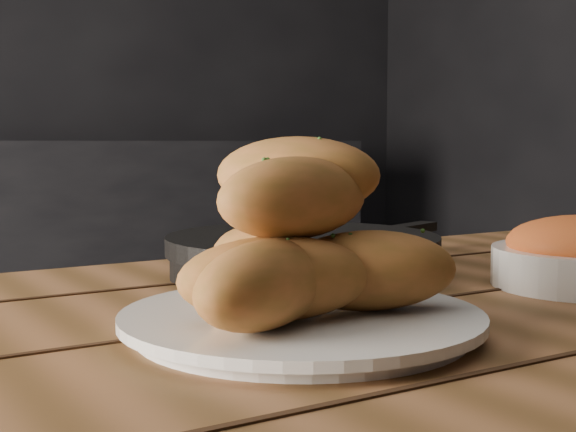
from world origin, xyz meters
The scene contains 3 objects.
plate centered at (-0.03, -0.42, 0.76)m, with size 0.28×0.28×0.02m.
bread_rolls centered at (-0.04, -0.42, 0.82)m, with size 0.25×0.21×0.13m.
skillet centered at (0.12, -0.19, 0.77)m, with size 0.42×0.30×0.05m.
Camera 1 is at (-0.36, -0.93, 0.90)m, focal length 50.00 mm.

